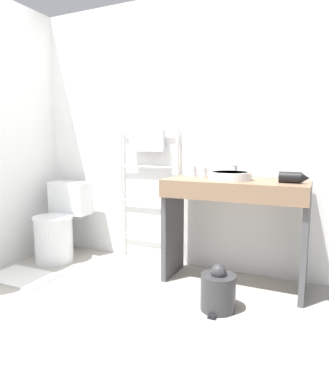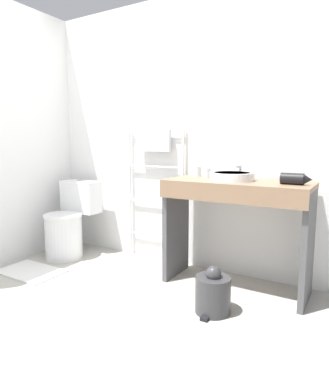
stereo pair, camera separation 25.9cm
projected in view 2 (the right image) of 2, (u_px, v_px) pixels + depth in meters
ground_plane at (40, 341)px, 1.97m from camera, size 12.00×12.00×0.00m
wall_back at (176, 135)px, 3.16m from camera, size 2.84×0.12×2.39m
wall_side at (2, 135)px, 3.14m from camera, size 0.12×2.29×2.39m
toilet at (69, 223)px, 3.41m from camera, size 0.41×0.53×0.75m
towel_radiator at (154, 165)px, 3.20m from camera, size 0.62×0.06×1.29m
vanity_counter at (236, 215)px, 2.60m from camera, size 1.08×0.47×0.84m
sink_basin at (232, 176)px, 2.60m from camera, size 0.34×0.34×0.06m
faucet at (239, 169)px, 2.74m from camera, size 0.02×0.10×0.11m
cup_near_wall at (197, 171)px, 2.91m from camera, size 0.07×0.07×0.09m
cup_near_edge at (206, 173)px, 2.80m from camera, size 0.07×0.07×0.08m
hair_dryer at (294, 179)px, 2.36m from camera, size 0.20×0.19×0.08m
trash_bin at (213, 293)px, 2.28m from camera, size 0.24×0.27×0.32m
bath_mat at (31, 271)px, 3.00m from camera, size 0.56×0.36×0.01m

